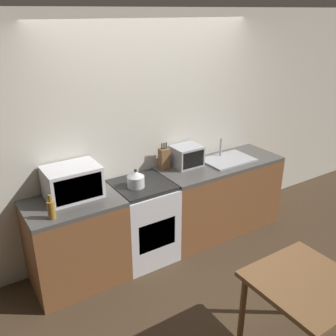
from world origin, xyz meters
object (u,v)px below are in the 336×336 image
Objects in this scene: toaster_oven at (187,156)px; dining_table at (305,292)px; kettle at (136,179)px; microwave at (72,182)px; bottle at (51,209)px; stove_range at (143,221)px.

toaster_oven is 2.02m from dining_table.
microwave is (-0.61, 0.14, 0.07)m from kettle.
toaster_oven is at bearing 13.39° from kettle.
microwave is at bearing 44.56° from bottle.
dining_table is at bearing -75.29° from kettle.
toaster_oven reaches higher than stove_range.
kettle is 0.86× the size of bottle.
kettle is 0.63m from microwave.
dining_table is (1.38, -1.62, -0.37)m from bottle.
stove_range is 0.54m from kettle.
kettle is 0.60× the size of toaster_oven.
dining_table is at bearing -49.54° from bottle.
stove_range is at bearing 22.11° from kettle.
dining_table is (0.38, -1.81, 0.17)m from stove_range.
kettle is 1.87m from dining_table.
bottle reaches higher than kettle.
kettle is 0.38× the size of microwave.
toaster_oven is (1.68, 0.34, 0.03)m from bottle.
bottle is at bearing -169.99° from kettle.
stove_range is 0.93m from microwave.
stove_range is 1.15m from bottle.
microwave is 0.69× the size of dining_table.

